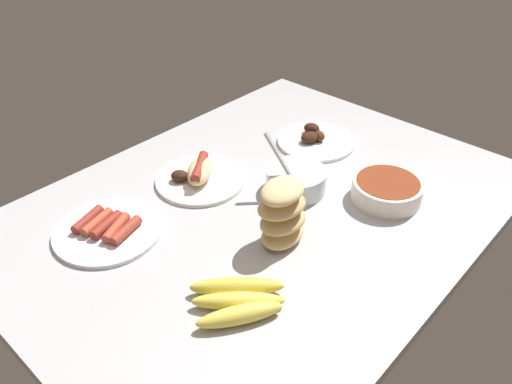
% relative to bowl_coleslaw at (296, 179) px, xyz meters
% --- Properties ---
extents(ground_plane, '(1.20, 0.90, 0.03)m').
position_rel_bowl_coleslaw_xyz_m(ground_plane, '(0.10, -0.02, -0.05)').
color(ground_plane, '#B2B2B7').
extents(bowl_coleslaw, '(0.15, 0.15, 0.15)m').
position_rel_bowl_coleslaw_xyz_m(bowl_coleslaw, '(0.00, 0.00, 0.00)').
color(bowl_coleslaw, silver).
rests_on(bowl_coleslaw, ground_plane).
extents(plate_grilled_meat, '(0.22, 0.22, 0.04)m').
position_rel_bowl_coleslaw_xyz_m(plate_grilled_meat, '(-0.22, -0.10, -0.02)').
color(plate_grilled_meat, white).
rests_on(plate_grilled_meat, ground_plane).
extents(plate_sausages, '(0.24, 0.24, 0.03)m').
position_rel_bowl_coleslaw_xyz_m(plate_sausages, '(0.41, -0.20, -0.02)').
color(plate_sausages, white).
rests_on(plate_sausages, ground_plane).
extents(bread_stack, '(0.13, 0.10, 0.14)m').
position_rel_bowl_coleslaw_xyz_m(bread_stack, '(0.17, 0.09, 0.04)').
color(bread_stack, '#DBB77A').
rests_on(bread_stack, ground_plane).
extents(plate_hotdog_assembled, '(0.23, 0.23, 0.06)m').
position_rel_bowl_coleslaw_xyz_m(plate_hotdog_assembled, '(0.13, -0.20, -0.01)').
color(plate_hotdog_assembled, white).
rests_on(plate_hotdog_assembled, ground_plane).
extents(banana_bunch, '(0.20, 0.19, 0.04)m').
position_rel_bowl_coleslaw_xyz_m(banana_bunch, '(0.37, 0.16, -0.01)').
color(banana_bunch, gold).
rests_on(banana_bunch, ground_plane).
extents(bowl_chili, '(0.17, 0.17, 0.05)m').
position_rel_bowl_coleslaw_xyz_m(bowl_chili, '(-0.12, 0.18, -0.00)').
color(bowl_chili, white).
rests_on(bowl_chili, ground_plane).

